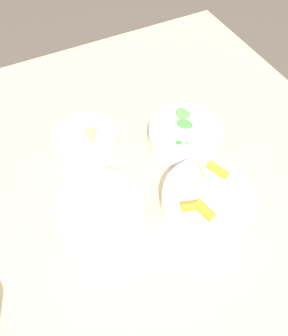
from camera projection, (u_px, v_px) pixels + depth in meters
ground_plane at (148, 281)px, 1.32m from camera, size 10.00×10.00×0.00m
dining_table at (150, 205)px, 0.81m from camera, size 1.00×1.10×0.73m
bowl_carrots at (208, 201)px, 0.66m from camera, size 0.19×0.19×0.07m
bowl_greens at (185, 134)px, 0.77m from camera, size 0.17×0.17×0.06m
bowl_beans_hotdog at (100, 213)px, 0.65m from camera, size 0.18×0.18×0.06m
bowl_cookies at (85, 139)px, 0.77m from camera, size 0.15×0.15×0.04m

